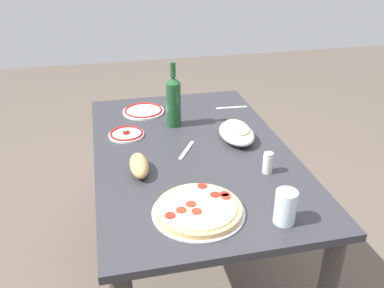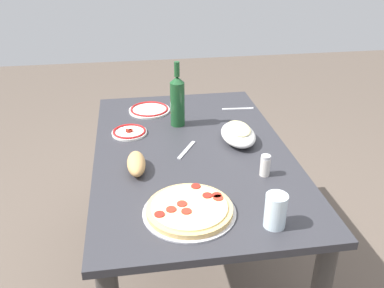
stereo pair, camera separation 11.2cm
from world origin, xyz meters
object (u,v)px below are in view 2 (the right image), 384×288
dining_table (192,174)px  side_plate_near (129,132)px  bread_loaf (136,164)px  water_glass (276,211)px  side_plate_far (149,110)px  pepperoni_pizza (189,209)px  wine_bottle (177,100)px  spice_shaker (265,165)px  baked_pasta_dish (238,133)px

dining_table → side_plate_near: side_plate_near is taller
dining_table → bread_loaf: (-0.14, 0.25, 0.16)m
water_glass → side_plate_far: bearing=18.7°
pepperoni_pizza → bread_loaf: bread_loaf is taller
wine_bottle → spice_shaker: bearing=-151.6°
bread_loaf → dining_table: bearing=-60.6°
side_plate_far → dining_table: bearing=-161.2°
dining_table → baked_pasta_dish: baked_pasta_dish is taller
bread_loaf → spice_shaker: spice_shaker is taller
side_plate_near → side_plate_far: (0.26, -0.11, -0.00)m
bread_loaf → pepperoni_pizza: bearing=-151.2°
baked_pasta_dish → bread_loaf: (-0.19, 0.47, -0.01)m
dining_table → spice_shaker: (-0.25, -0.25, 0.17)m
dining_table → water_glass: water_glass is taller
baked_pasta_dish → side_plate_near: 0.51m
dining_table → side_plate_near: 0.36m
pepperoni_pizza → side_plate_far: pepperoni_pizza is taller
side_plate_far → bread_loaf: size_ratio=1.24×
dining_table → spice_shaker: 0.39m
side_plate_near → side_plate_far: 0.28m
spice_shaker → water_glass: bearing=168.2°
water_glass → spice_shaker: 0.31m
wine_bottle → side_plate_far: wine_bottle is taller
spice_shaker → pepperoni_pizza: bearing=121.1°
side_plate_near → water_glass: bearing=-149.1°
side_plate_far → bread_loaf: (-0.60, 0.09, 0.02)m
baked_pasta_dish → bread_loaf: 0.50m
side_plate_near → spice_shaker: size_ratio=1.90×
bread_loaf → spice_shaker: bearing=-102.3°
bread_loaf → wine_bottle: bearing=-27.8°
bread_loaf → water_glass: bearing=-133.8°
baked_pasta_dish → spice_shaker: (-0.30, -0.03, 0.00)m
dining_table → bread_loaf: 0.32m
dining_table → side_plate_far: size_ratio=6.25×
spice_shaker → wine_bottle: bearing=28.4°
dining_table → pepperoni_pizza: bearing=170.1°
pepperoni_pizza → water_glass: size_ratio=2.72×
wine_bottle → side_plate_near: size_ratio=1.92×
wine_bottle → water_glass: 0.86m
dining_table → side_plate_near: (0.21, 0.27, 0.13)m
side_plate_near → side_plate_far: bearing=-23.2°
pepperoni_pizza → side_plate_far: size_ratio=1.49×
dining_table → pepperoni_pizza: 0.47m
dining_table → spice_shaker: size_ratio=15.49×
side_plate_far → spice_shaker: bearing=-150.0°
water_glass → side_plate_far: 1.08m
baked_pasta_dish → water_glass: water_glass is taller
wine_bottle → bread_loaf: size_ratio=1.82×
side_plate_far → pepperoni_pizza: bearing=-174.9°
dining_table → pepperoni_pizza: size_ratio=4.19×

